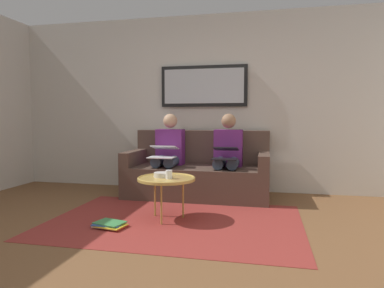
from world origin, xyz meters
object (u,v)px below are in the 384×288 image
coffee_table (166,179)px  person_left (228,153)px  cup (169,174)px  magazine_stack (110,225)px  couch (198,173)px  bowl (162,175)px  person_right (168,152)px  framed_mirror (204,86)px  laptop_white (163,152)px  laptop_black (225,153)px

coffee_table → person_left: bearing=-114.2°
cup → magazine_stack: (0.51, 0.34, -0.46)m
couch → cup: bearing=87.2°
bowl → person_right: 1.14m
framed_mirror → person_left: (-0.41, 0.46, -0.94)m
person_right → laptop_white: 0.24m
magazine_stack → coffee_table: bearing=-140.5°
framed_mirror → laptop_white: 1.22m
couch → coffee_table: bearing=85.2°
person_right → bowl: bearing=102.6°
couch → person_right: size_ratio=1.70×
bowl → magazine_stack: 0.73m
bowl → person_left: bearing=-117.6°
bowl → laptop_white: bearing=-74.1°
coffee_table → laptop_white: size_ratio=1.64×
framed_mirror → cup: framed_mirror is taller
bowl → person_left: (-0.58, -1.11, 0.14)m
magazine_stack → laptop_black: bearing=-127.3°
person_right → magazine_stack: size_ratio=3.36×
couch → bowl: 1.20m
person_left → laptop_white: bearing=16.1°
couch → magazine_stack: (0.57, 1.60, -0.28)m
person_left → person_right: same height
cup → laptop_white: size_ratio=0.24×
laptop_black → bowl: bearing=56.2°
coffee_table → laptop_white: laptop_white is taller
couch → framed_mirror: size_ratio=1.50×
bowl → magazine_stack: bearing=46.5°
coffee_table → person_right: 1.20m
couch → laptop_white: couch is taller
magazine_stack → laptop_white: bearing=-96.8°
coffee_table → person_right: bearing=-74.8°
laptop_black → person_right: 0.86m
coffee_table → cup: bearing=133.1°
cup → laptop_white: 1.03m
person_right → cup: bearing=106.5°
laptop_black → couch: bearing=-36.8°
framed_mirror → laptop_black: bearing=120.6°
magazine_stack → cup: bearing=-146.1°
framed_mirror → magazine_stack: (0.57, 1.99, -1.52)m
bowl → laptop_black: bearing=-123.8°
person_right → magazine_stack: (0.15, 1.53, -0.58)m
laptop_black → laptop_white: size_ratio=0.97×
bowl → person_right: size_ratio=0.15×
framed_mirror → magazine_stack: bearing=74.1°
person_left → person_right: bearing=0.0°
bowl → laptop_white: size_ratio=0.45×
bowl → person_left: person_left is taller
couch → person_right: person_right is taller
coffee_table → person_left: 1.27m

